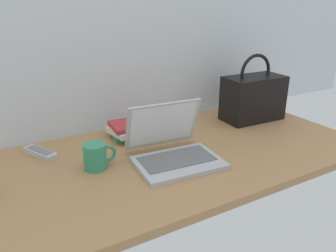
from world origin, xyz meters
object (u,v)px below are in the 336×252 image
laptop (173,149)px  book_stack (130,130)px  coffee_mug (96,156)px  handbag (253,97)px  remote_control_far (40,153)px

laptop → book_stack: size_ratio=1.77×
laptop → coffee_mug: bearing=163.7°
coffee_mug → book_stack: coffee_mug is taller
coffee_mug → handbag: bearing=7.8°
laptop → book_stack: (-0.05, 0.28, -0.01)m
remote_control_far → book_stack: size_ratio=0.88×
remote_control_far → handbag: bearing=-5.2°
handbag → remote_control_far: bearing=174.8°
laptop → remote_control_far: (-0.43, 0.29, -0.03)m
laptop → remote_control_far: laptop is taller
remote_control_far → book_stack: 0.38m
handbag → laptop: bearing=-161.3°
handbag → book_stack: size_ratio=1.79×
book_stack → coffee_mug: bearing=-137.5°
handbag → coffee_mug: bearing=-172.2°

